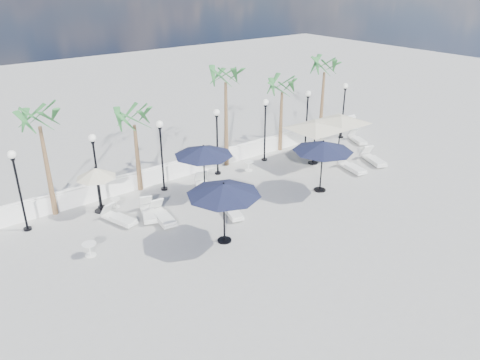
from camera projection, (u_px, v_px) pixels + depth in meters
ground at (296, 217)px, 22.28m from camera, size 100.00×100.00×0.00m
balustrade at (208, 161)px, 27.53m from camera, size 26.00×0.30×1.01m
lamppost_0 at (17, 180)px, 20.17m from camera, size 0.36×0.36×3.84m
lamppost_1 at (95, 161)px, 22.10m from camera, size 0.36×0.36×3.84m
lamppost_2 at (161, 146)px, 24.04m from camera, size 0.36×0.36×3.84m
lamppost_3 at (217, 133)px, 25.97m from camera, size 0.36×0.36×3.84m
lamppost_4 at (265, 121)px, 27.90m from camera, size 0.36×0.36×3.84m
lamppost_5 at (307, 112)px, 29.83m from camera, size 0.36×0.36×3.84m
lamppost_6 at (344, 103)px, 31.76m from camera, size 0.36×0.36×3.84m
palm_0 at (39, 124)px, 20.74m from camera, size 2.60×2.60×5.50m
palm_1 at (134, 122)px, 23.54m from camera, size 2.60×2.60×4.70m
palm_2 at (226, 80)px, 26.13m from camera, size 2.60×2.60×6.10m
palm_3 at (282, 90)px, 28.98m from camera, size 2.60×2.60×4.90m
palm_4 at (324, 70)px, 30.71m from camera, size 2.60×2.60×5.70m
lounger_0 at (163, 216)px, 21.87m from camera, size 0.89×2.08×0.76m
lounger_1 at (148, 212)px, 22.24m from camera, size 1.22×2.01×0.72m
lounger_2 at (206, 187)px, 24.71m from camera, size 1.20×2.25×0.80m
lounger_3 at (119, 218)px, 21.73m from camera, size 1.16×1.98×0.71m
lounger_4 at (232, 210)px, 22.43m from camera, size 1.08×1.96×0.70m
lounger_5 at (352, 167)px, 27.34m from camera, size 1.03×2.09×0.75m
lounger_6 at (373, 159)px, 28.42m from camera, size 1.36×2.17×0.78m
lounger_7 at (357, 139)px, 31.85m from camera, size 1.23×1.92×0.69m
side_table_0 at (90, 248)px, 19.15m from camera, size 0.59×0.59×0.57m
side_table_1 at (115, 202)px, 23.14m from camera, size 0.47×0.47×0.46m
side_table_2 at (249, 165)px, 27.30m from camera, size 0.59×0.59×0.57m
parasol_navy_left at (224, 190)px, 19.31m from camera, size 3.18×3.18×2.81m
parasol_navy_mid at (204, 151)px, 23.65m from camera, size 3.04×3.04×2.72m
parasol_navy_right at (323, 147)px, 23.95m from camera, size 3.16×3.16×2.83m
parasol_cream_sq_a at (341, 117)px, 28.74m from camera, size 5.54×5.54×2.72m
parasol_cream_sq_b at (316, 123)px, 27.40m from camera, size 5.56×5.56×2.79m
parasol_cream_small at (96, 174)px, 21.99m from camera, size 1.91×1.91×2.35m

